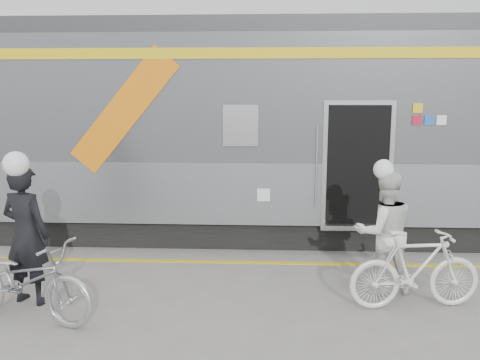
# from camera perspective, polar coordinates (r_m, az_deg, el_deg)

# --- Properties ---
(ground) EXTENTS (90.00, 90.00, 0.00)m
(ground) POSITION_cam_1_polar(r_m,az_deg,el_deg) (6.65, -4.91, -15.26)
(ground) COLOR slate
(ground) RESTS_ON ground
(train) EXTENTS (24.00, 3.17, 4.10)m
(train) POSITION_cam_1_polar(r_m,az_deg,el_deg) (10.20, -0.60, 5.61)
(train) COLOR black
(train) RESTS_ON ground
(safety_strip) EXTENTS (24.00, 0.12, 0.01)m
(safety_strip) POSITION_cam_1_polar(r_m,az_deg,el_deg) (8.63, -2.98, -9.16)
(safety_strip) COLOR gold
(safety_strip) RESTS_ON ground
(man) EXTENTS (0.79, 0.62, 1.89)m
(man) POSITION_cam_1_polar(r_m,az_deg,el_deg) (7.36, -22.88, -5.66)
(man) COLOR black
(man) RESTS_ON ground
(bicycle_left) EXTENTS (2.10, 1.20, 1.04)m
(bicycle_left) POSITION_cam_1_polar(r_m,az_deg,el_deg) (6.93, -23.10, -10.32)
(bicycle_left) COLOR #A4A6AB
(bicycle_left) RESTS_ON ground
(woman) EXTENTS (0.93, 0.77, 1.75)m
(woman) POSITION_cam_1_polar(r_m,az_deg,el_deg) (7.44, 15.86, -5.66)
(woman) COLOR silver
(woman) RESTS_ON ground
(bicycle_right) EXTENTS (1.81, 0.74, 1.06)m
(bicycle_right) POSITION_cam_1_polar(r_m,az_deg,el_deg) (7.11, 19.11, -9.47)
(bicycle_right) COLOR silver
(bicycle_right) RESTS_ON ground
(helmet_man) EXTENTS (0.33, 0.33, 0.33)m
(helmet_man) POSITION_cam_1_polar(r_m,az_deg,el_deg) (7.16, -23.48, 2.94)
(helmet_man) COLOR white
(helmet_man) RESTS_ON man
(helmet_woman) EXTENTS (0.28, 0.28, 0.28)m
(helmet_woman) POSITION_cam_1_polar(r_m,az_deg,el_deg) (7.24, 16.24, 2.09)
(helmet_woman) COLOR white
(helmet_woman) RESTS_ON woman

